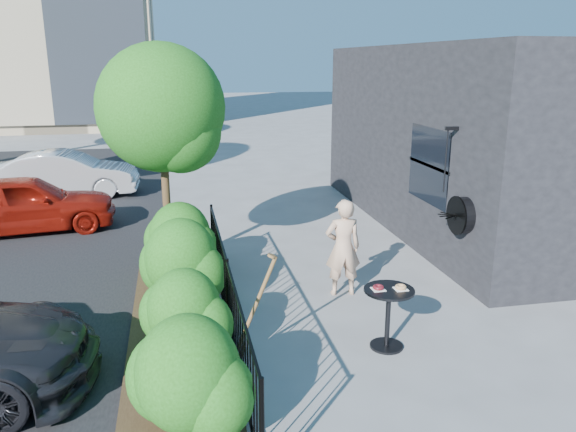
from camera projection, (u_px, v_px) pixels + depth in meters
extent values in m
plane|color=gray|center=(332.00, 323.00, 8.15)|extent=(120.00, 120.00, 0.00)
cube|color=black|center=(511.00, 136.00, 12.92)|extent=(6.00, 9.00, 4.00)
cube|color=black|center=(429.00, 165.00, 10.41)|extent=(0.04, 1.60, 1.40)
cube|color=black|center=(429.00, 165.00, 10.41)|extent=(0.05, 1.70, 0.06)
cylinder|color=black|center=(462.00, 215.00, 9.13)|extent=(0.18, 0.60, 0.60)
cylinder|color=black|center=(456.00, 215.00, 9.11)|extent=(0.03, 0.64, 0.64)
cube|color=black|center=(453.00, 128.00, 9.23)|extent=(0.25, 0.06, 0.06)
cylinder|color=black|center=(446.00, 162.00, 9.36)|extent=(0.02, 0.02, 1.05)
cylinder|color=black|center=(228.00, 296.00, 7.71)|extent=(0.05, 0.05, 1.10)
cylinder|color=black|center=(212.00, 233.00, 10.54)|extent=(0.05, 0.05, 1.10)
cube|color=black|center=(227.00, 262.00, 7.57)|extent=(0.03, 6.00, 0.03)
cube|color=black|center=(229.00, 326.00, 7.83)|extent=(0.03, 6.00, 0.03)
cylinder|color=black|center=(260.00, 427.00, 4.97)|extent=(0.02, 0.02, 1.04)
cylinder|color=black|center=(257.00, 413.00, 5.16)|extent=(0.02, 0.02, 1.04)
cylinder|color=black|center=(254.00, 401.00, 5.35)|extent=(0.02, 0.02, 1.04)
cylinder|color=black|center=(251.00, 389.00, 5.54)|extent=(0.02, 0.02, 1.04)
cylinder|color=black|center=(248.00, 378.00, 5.73)|extent=(0.02, 0.02, 1.04)
cylinder|color=black|center=(246.00, 368.00, 5.92)|extent=(0.02, 0.02, 1.04)
cylinder|color=black|center=(243.00, 359.00, 6.10)|extent=(0.02, 0.02, 1.04)
cylinder|color=black|center=(241.00, 350.00, 6.29)|extent=(0.02, 0.02, 1.04)
cylinder|color=black|center=(239.00, 341.00, 6.48)|extent=(0.02, 0.02, 1.04)
cylinder|color=black|center=(237.00, 333.00, 6.67)|extent=(0.02, 0.02, 1.04)
cylinder|color=black|center=(235.00, 326.00, 6.86)|extent=(0.02, 0.02, 1.04)
cylinder|color=black|center=(233.00, 319.00, 7.05)|extent=(0.02, 0.02, 1.04)
cylinder|color=black|center=(232.00, 312.00, 7.24)|extent=(0.02, 0.02, 1.04)
cylinder|color=black|center=(230.00, 305.00, 7.43)|extent=(0.02, 0.02, 1.04)
cylinder|color=black|center=(229.00, 299.00, 7.61)|extent=(0.02, 0.02, 1.04)
cylinder|color=black|center=(227.00, 294.00, 7.80)|extent=(0.02, 0.02, 1.04)
cylinder|color=black|center=(226.00, 288.00, 7.99)|extent=(0.02, 0.02, 1.04)
cylinder|color=black|center=(225.00, 283.00, 8.18)|extent=(0.02, 0.02, 1.04)
cylinder|color=black|center=(223.00, 278.00, 8.37)|extent=(0.02, 0.02, 1.04)
cylinder|color=black|center=(222.00, 273.00, 8.56)|extent=(0.02, 0.02, 1.04)
cylinder|color=black|center=(221.00, 268.00, 8.75)|extent=(0.02, 0.02, 1.04)
cylinder|color=black|center=(220.00, 264.00, 8.94)|extent=(0.02, 0.02, 1.04)
cylinder|color=black|center=(219.00, 260.00, 9.12)|extent=(0.02, 0.02, 1.04)
cylinder|color=black|center=(218.00, 256.00, 9.31)|extent=(0.02, 0.02, 1.04)
cylinder|color=black|center=(217.00, 252.00, 9.50)|extent=(0.02, 0.02, 1.04)
cylinder|color=black|center=(216.00, 248.00, 9.69)|extent=(0.02, 0.02, 1.04)
cylinder|color=black|center=(215.00, 244.00, 9.88)|extent=(0.02, 0.02, 1.04)
cylinder|color=black|center=(214.00, 241.00, 10.07)|extent=(0.02, 0.02, 1.04)
cylinder|color=black|center=(213.00, 238.00, 10.26)|extent=(0.02, 0.02, 1.04)
cylinder|color=black|center=(213.00, 234.00, 10.45)|extent=(0.02, 0.02, 1.04)
cube|color=#382616|center=(178.00, 335.00, 7.71)|extent=(1.30, 6.00, 0.08)
ellipsoid|color=#1F5613|center=(188.00, 377.00, 5.48)|extent=(1.10, 1.10, 1.24)
ellipsoid|color=#1F5613|center=(184.00, 308.00, 6.99)|extent=(1.10, 1.10, 1.24)
ellipsoid|color=#1F5613|center=(182.00, 267.00, 8.40)|extent=(1.10, 1.10, 1.24)
ellipsoid|color=#1F5613|center=(180.00, 238.00, 9.72)|extent=(1.10, 1.10, 1.24)
cylinder|color=#3F2B19|center=(167.00, 204.00, 10.02)|extent=(0.14, 0.14, 2.40)
sphere|color=#1F5613|center=(161.00, 111.00, 9.58)|extent=(2.20, 2.20, 2.20)
sphere|color=#1F5613|center=(180.00, 132.00, 9.54)|extent=(1.43, 1.43, 1.43)
cylinder|color=black|center=(389.00, 290.00, 7.25)|extent=(0.66, 0.66, 0.03)
cylinder|color=black|center=(388.00, 319.00, 7.36)|extent=(0.07, 0.07, 0.79)
cylinder|color=black|center=(386.00, 346.00, 7.46)|extent=(0.44, 0.44, 0.03)
cube|color=white|center=(378.00, 289.00, 7.23)|extent=(0.17, 0.17, 0.01)
cube|color=white|center=(401.00, 289.00, 7.24)|extent=(0.17, 0.17, 0.01)
torus|color=#4D0C12|center=(378.00, 287.00, 7.22)|extent=(0.15, 0.15, 0.05)
torus|color=#B7804E|center=(401.00, 287.00, 7.23)|extent=(0.15, 0.15, 0.05)
imported|color=tan|center=(343.00, 248.00, 8.96)|extent=(0.60, 0.42, 1.59)
cylinder|color=brown|center=(256.00, 304.00, 6.95)|extent=(0.54, 0.05, 1.22)
cube|color=gray|center=(242.00, 353.00, 7.09)|extent=(0.13, 0.19, 0.26)
cylinder|color=brown|center=(272.00, 256.00, 6.82)|extent=(0.11, 0.10, 0.07)
imported|color=#9A170C|center=(25.00, 203.00, 12.32)|extent=(3.97, 2.05, 1.29)
imported|color=#BBBCC1|center=(66.00, 174.00, 15.59)|extent=(3.88, 1.46, 1.27)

